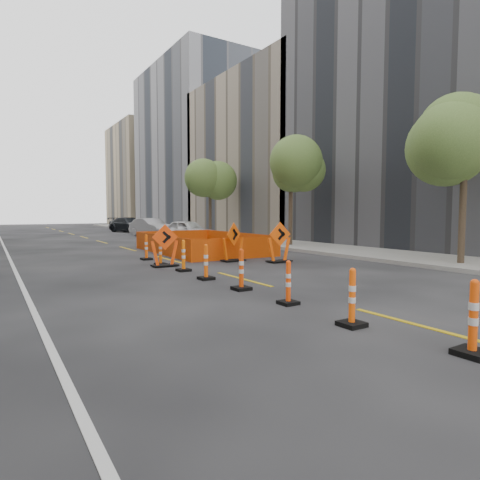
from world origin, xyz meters
TOP-DOWN VIEW (x-y plane):
  - ground_plane at (0.00, 0.00)m, footprint 140.00×140.00m
  - sidewalk_right at (9.00, 12.00)m, footprint 4.00×90.00m
  - bld_right_b at (17.00, 9.40)m, footprint 12.00×14.00m
  - bld_right_c at (17.00, 23.80)m, footprint 12.00×16.00m
  - bld_right_d at (17.00, 40.20)m, footprint 12.00×18.00m
  - bld_right_e at (17.00, 58.60)m, footprint 12.00×14.00m
  - tree_r_a at (8.40, 2.00)m, footprint 2.80×2.80m
  - tree_r_b at (8.40, 12.00)m, footprint 2.80×2.80m
  - tree_r_c at (8.40, 22.00)m, footprint 2.80×2.80m
  - channelizer_1 at (-0.74, -3.25)m, footprint 0.44×0.44m
  - channelizer_2 at (-1.06, -1.30)m, footprint 0.42×0.42m
  - channelizer_3 at (-0.95, 0.65)m, footprint 0.39×0.39m
  - channelizer_4 at (-0.94, 2.59)m, footprint 0.43×0.43m
  - channelizer_5 at (-0.98, 4.54)m, footprint 0.43×0.43m
  - channelizer_6 at (-0.85, 6.49)m, footprint 0.43×0.43m
  - channelizer_7 at (-0.94, 8.43)m, footprint 0.41×0.41m
  - channelizer_8 at (-0.84, 10.38)m, footprint 0.43×0.43m
  - chevron_sign_left at (-0.97, 7.93)m, footprint 1.17×0.84m
  - chevron_sign_center at (2.03, 7.93)m, footprint 1.25×1.04m
  - chevron_sign_right at (3.47, 6.68)m, footprint 1.15×0.75m
  - safety_fence at (2.71, 12.24)m, footprint 4.63×7.68m
  - parked_car_near at (5.63, 20.21)m, footprint 3.20×4.70m
  - parked_car_mid at (4.92, 25.97)m, footprint 2.49×4.90m
  - parked_car_far at (5.65, 34.48)m, footprint 3.64×5.61m

SIDE VIEW (x-z plane):
  - ground_plane at x=0.00m, z-range 0.00..0.00m
  - sidewalk_right at x=9.00m, z-range 0.00..0.15m
  - safety_fence at x=2.71m, z-range 0.00..0.95m
  - channelizer_3 at x=-0.95m, z-range 0.00..0.98m
  - channelizer_7 at x=-0.94m, z-range 0.00..1.03m
  - channelizer_2 at x=-1.06m, z-range 0.00..1.06m
  - channelizer_5 at x=-0.98m, z-range 0.00..1.08m
  - channelizer_4 at x=-0.94m, z-range 0.00..1.09m
  - channelizer_8 at x=-0.84m, z-range 0.00..1.10m
  - channelizer_6 at x=-0.85m, z-range 0.00..1.10m
  - channelizer_1 at x=-0.74m, z-range 0.00..1.11m
  - parked_car_near at x=5.63m, z-range 0.00..1.49m
  - parked_car_far at x=5.65m, z-range 0.00..1.51m
  - parked_car_mid at x=4.92m, z-range 0.00..1.54m
  - chevron_sign_left at x=-0.97m, z-range 0.00..1.59m
  - chevron_sign_center at x=2.03m, z-range 0.00..1.61m
  - chevron_sign_right at x=3.47m, z-range 0.00..1.65m
  - tree_r_a at x=8.40m, z-range 1.55..7.50m
  - tree_r_b at x=8.40m, z-range 1.55..7.50m
  - tree_r_c at x=8.40m, z-range 1.55..7.50m
  - bld_right_c at x=17.00m, z-range 0.00..14.00m
  - bld_right_e at x=17.00m, z-range 0.00..16.00m
  - bld_right_d at x=17.00m, z-range 0.00..20.00m
  - bld_right_b at x=17.00m, z-range 0.00..24.00m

